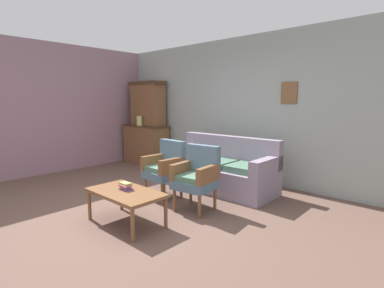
% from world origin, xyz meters
% --- Properties ---
extents(ground_plane, '(7.68, 7.68, 0.00)m').
position_xyz_m(ground_plane, '(0.00, 0.00, 0.00)').
color(ground_plane, brown).
extents(wall_back_with_decor, '(6.40, 0.09, 2.70)m').
position_xyz_m(wall_back_with_decor, '(0.00, 2.63, 1.35)').
color(wall_back_with_decor, '#939E99').
rests_on(wall_back_with_decor, ground).
extents(wall_left_side, '(0.06, 5.20, 2.70)m').
position_xyz_m(wall_left_side, '(-3.23, 0.00, 1.35)').
color(wall_left_side, gray).
rests_on(wall_left_side, ground).
extents(side_cabinet, '(1.16, 0.55, 0.93)m').
position_xyz_m(side_cabinet, '(-2.52, 2.25, 0.47)').
color(side_cabinet, brown).
rests_on(side_cabinet, ground).
extents(cabinet_upper_hutch, '(0.99, 0.38, 1.03)m').
position_xyz_m(cabinet_upper_hutch, '(-2.52, 2.33, 1.45)').
color(cabinet_upper_hutch, brown).
rests_on(cabinet_upper_hutch, side_cabinet).
extents(vase_on_cabinet, '(0.14, 0.14, 0.22)m').
position_xyz_m(vase_on_cabinet, '(-2.53, 2.08, 1.04)').
color(vase_on_cabinet, tan).
rests_on(vase_on_cabinet, side_cabinet).
extents(floral_couch, '(1.96, 0.83, 0.90)m').
position_xyz_m(floral_couch, '(0.10, 1.77, 0.33)').
color(floral_couch, gray).
rests_on(floral_couch, ground).
extents(armchair_row_middle, '(0.54, 0.52, 0.90)m').
position_xyz_m(armchair_row_middle, '(-0.26, 0.82, 0.50)').
color(armchair_row_middle, slate).
rests_on(armchair_row_middle, ground).
extents(armchair_by_doorway, '(0.57, 0.55, 0.90)m').
position_xyz_m(armchair_by_doorway, '(0.46, 0.75, 0.50)').
color(armchair_by_doorway, slate).
rests_on(armchair_by_doorway, ground).
extents(coffee_table, '(1.00, 0.56, 0.42)m').
position_xyz_m(coffee_table, '(0.13, -0.20, 0.38)').
color(coffee_table, brown).
rests_on(coffee_table, ground).
extents(book_stack_on_table, '(0.18, 0.12, 0.09)m').
position_xyz_m(book_stack_on_table, '(0.09, -0.16, 0.46)').
color(book_stack_on_table, '#6E4184').
rests_on(book_stack_on_table, coffee_table).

